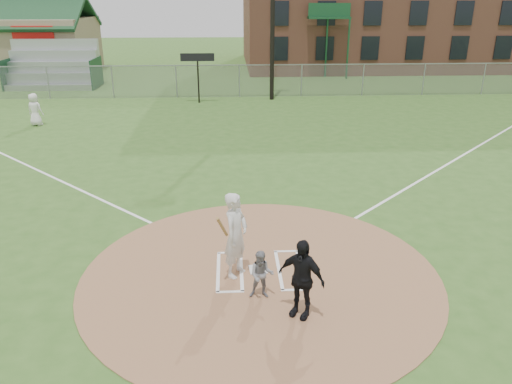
{
  "coord_description": "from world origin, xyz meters",
  "views": [
    {
      "loc": [
        -0.65,
        -10.21,
        6.16
      ],
      "look_at": [
        0.0,
        2.0,
        1.3
      ],
      "focal_mm": 35.0,
      "sensor_mm": 36.0,
      "label": 1
    }
  ],
  "objects_px": {
    "home_plate": "(258,269)",
    "catcher": "(262,275)",
    "ondeck_player": "(35,110)",
    "umpire": "(301,278)",
    "batter_at_plate": "(236,235)"
  },
  "relations": [
    {
      "from": "home_plate",
      "to": "ondeck_player",
      "type": "distance_m",
      "value": 18.06
    },
    {
      "from": "umpire",
      "to": "batter_at_plate",
      "type": "relative_size",
      "value": 0.84
    },
    {
      "from": "catcher",
      "to": "ondeck_player",
      "type": "relative_size",
      "value": 0.68
    },
    {
      "from": "umpire",
      "to": "ondeck_player",
      "type": "height_order",
      "value": "umpire"
    },
    {
      "from": "catcher",
      "to": "batter_at_plate",
      "type": "bearing_deg",
      "value": 123.72
    },
    {
      "from": "catcher",
      "to": "batter_at_plate",
      "type": "relative_size",
      "value": 0.54
    },
    {
      "from": "ondeck_player",
      "to": "home_plate",
      "type": "bearing_deg",
      "value": 140.42
    },
    {
      "from": "batter_at_plate",
      "to": "home_plate",
      "type": "bearing_deg",
      "value": 17.19
    },
    {
      "from": "home_plate",
      "to": "ondeck_player",
      "type": "relative_size",
      "value": 0.26
    },
    {
      "from": "home_plate",
      "to": "ondeck_player",
      "type": "height_order",
      "value": "ondeck_player"
    },
    {
      "from": "home_plate",
      "to": "umpire",
      "type": "height_order",
      "value": "umpire"
    },
    {
      "from": "catcher",
      "to": "ondeck_player",
      "type": "bearing_deg",
      "value": 128.2
    },
    {
      "from": "home_plate",
      "to": "batter_at_plate",
      "type": "distance_m",
      "value": 1.15
    },
    {
      "from": "home_plate",
      "to": "catcher",
      "type": "bearing_deg",
      "value": -89.49
    },
    {
      "from": "umpire",
      "to": "batter_at_plate",
      "type": "distance_m",
      "value": 2.11
    }
  ]
}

